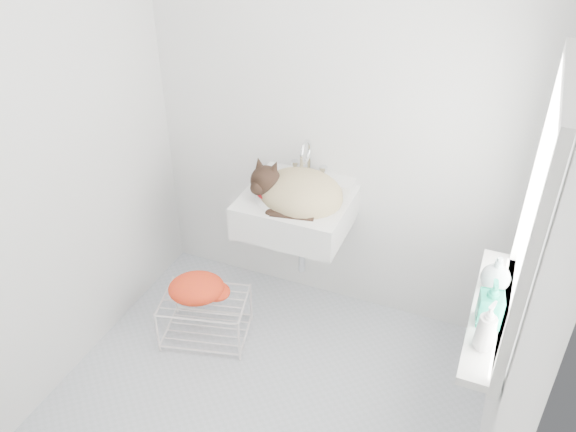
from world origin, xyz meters
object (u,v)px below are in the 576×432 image
at_px(bottle_a, 482,347).
at_px(bottle_c, 493,287).
at_px(sink, 296,197).
at_px(cat, 297,193).
at_px(bottle_b, 487,322).
at_px(wire_rack, 206,317).

distance_m(bottle_a, bottle_c, 0.40).
relative_size(sink, cat, 1.18).
bearing_deg(cat, bottle_b, -24.65).
bearing_deg(wire_rack, sink, 44.82).
height_order(cat, wire_rack, cat).
bearing_deg(bottle_a, wire_rack, 166.22).
bearing_deg(wire_rack, bottle_c, 0.84).
bearing_deg(sink, wire_rack, -135.18).
relative_size(sink, bottle_a, 3.27).
xyz_separation_m(cat, wire_rack, (-0.42, -0.39, -0.74)).
bearing_deg(bottle_a, bottle_b, 90.00).
bearing_deg(bottle_c, bottle_b, -90.00).
height_order(sink, bottle_b, sink).
bearing_deg(wire_rack, bottle_a, -13.78).
bearing_deg(bottle_b, bottle_c, 90.00).
bearing_deg(bottle_a, sink, 144.83).
xyz_separation_m(wire_rack, bottle_c, (1.52, 0.02, 0.70)).
bearing_deg(bottle_b, wire_rack, 171.87).
bearing_deg(cat, sink, 124.83).
xyz_separation_m(wire_rack, bottle_b, (1.52, -0.22, 0.70)).
xyz_separation_m(sink, bottle_a, (1.11, -0.78, 0.00)).
distance_m(cat, bottle_b, 1.26).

